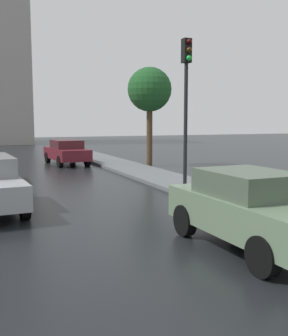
% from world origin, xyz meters
% --- Properties ---
extents(car_green_far_ahead, '(1.78, 3.85, 1.50)m').
position_xyz_m(car_green_far_ahead, '(2.81, 5.52, 0.78)').
color(car_green_far_ahead, slate).
rests_on(car_green_far_ahead, ground).
extents(car_maroon_behind_camera, '(1.98, 4.21, 1.38)m').
position_xyz_m(car_maroon_behind_camera, '(2.61, 21.83, 0.72)').
color(car_maroon_behind_camera, maroon).
rests_on(car_maroon_behind_camera, ground).
extents(traffic_light, '(0.26, 0.39, 4.89)m').
position_xyz_m(traffic_light, '(4.23, 10.79, 3.49)').
color(traffic_light, black).
rests_on(traffic_light, sidewalk_strip).
extents(street_tree_mid, '(2.34, 2.34, 5.28)m').
position_xyz_m(street_tree_mid, '(6.55, 19.19, 4.05)').
color(street_tree_mid, '#4C3823').
rests_on(street_tree_mid, ground).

